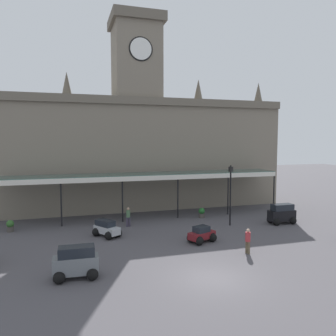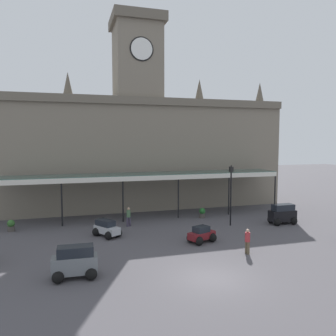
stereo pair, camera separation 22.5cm
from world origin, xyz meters
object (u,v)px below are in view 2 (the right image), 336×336
Objects in this scene: planter_by_canopy at (202,213)px; planter_near_kerb at (11,225)px; car_black_van at (282,215)px; pedestrian_crossing_forecourt at (129,216)px; car_grey_van at (75,264)px; pedestrian_beside_cars at (247,240)px; car_maroon_sedan at (202,235)px; car_silver_estate at (107,229)px; victorian_lamppost at (231,189)px.

planter_by_canopy and planter_near_kerb have the same top height.
pedestrian_crossing_forecourt is at bearing 167.39° from car_black_van.
pedestrian_crossing_forecourt is (4.60, 9.95, 0.10)m from car_grey_van.
planter_near_kerb is at bearing 147.04° from pedestrian_beside_cars.
car_grey_van reaches higher than car_maroon_sedan.
planter_near_kerb is at bearing 113.99° from car_grey_van.
car_maroon_sedan is at bearing -27.85° from car_silver_estate.
car_black_van reaches higher than pedestrian_crossing_forecourt.
victorian_lamppost is 5.54× the size of planter_near_kerb.
car_maroon_sedan is 9.46m from car_black_van.
car_black_van is 0.99× the size of car_silver_estate.
victorian_lamppost reaches higher than planter_by_canopy.
car_silver_estate is 8.25m from planter_near_kerb.
planter_near_kerb is at bearing 173.15° from pedestrian_crossing_forecourt.
pedestrian_crossing_forecourt is at bearing 126.38° from car_maroon_sedan.
pedestrian_beside_cars is at bearing -108.33° from victorian_lamppost.
planter_near_kerb is at bearing -179.92° from planter_by_canopy.
victorian_lamppost is (-4.74, 0.77, 2.47)m from car_black_van.
car_grey_van reaches higher than car_silver_estate.
pedestrian_crossing_forecourt is (-4.39, 5.96, 0.41)m from car_maroon_sedan.
pedestrian_beside_cars is 1.00× the size of pedestrian_crossing_forecourt.
car_black_van is 23.27m from planter_near_kerb.
car_maroon_sedan is 15.63m from planter_near_kerb.
car_silver_estate reaches higher than planter_by_canopy.
car_silver_estate is 10.18m from planter_by_canopy.
planter_by_canopy is at bearing 0.08° from planter_near_kerb.
planter_by_canopy is at bearing 145.32° from car_black_van.
planter_near_kerb is (-9.53, 1.14, -0.42)m from pedestrian_crossing_forecourt.
car_grey_van is 2.53× the size of planter_near_kerb.
car_maroon_sedan is 0.42× the size of victorian_lamppost.
car_maroon_sedan is at bearing -112.59° from planter_by_canopy.
pedestrian_beside_cars is 11.12m from pedestrian_crossing_forecourt.
car_silver_estate is at bearing 141.95° from pedestrian_beside_cars.
pedestrian_beside_cars reaches higher than planter_by_canopy.
victorian_lamppost is at bearing 170.76° from car_black_van.
car_maroon_sedan is at bearing -161.69° from car_black_van.
car_maroon_sedan is at bearing 121.40° from pedestrian_beside_cars.
planter_near_kerb is (-18.16, 3.36, -2.78)m from victorian_lamppost.
car_black_van is 9.34m from pedestrian_beside_cars.
planter_by_canopy is at bearing 21.17° from car_silver_estate.
car_maroon_sedan is 3.75m from pedestrian_beside_cars.
car_black_van is at bearing 18.31° from car_maroon_sedan.
victorian_lamppost is (13.22, 7.73, 2.47)m from car_grey_van.
car_silver_estate is 10.77m from pedestrian_beside_cars.
planter_by_canopy is (2.97, 7.13, -0.01)m from car_maroon_sedan.
planter_near_kerb is (-13.92, 7.10, -0.01)m from car_maroon_sedan.
car_black_van is at bearing -10.23° from planter_near_kerb.
car_black_van is 19.26m from car_grey_van.
car_black_van reaches higher than car_maroon_sedan.
pedestrian_beside_cars is at bearing -58.60° from car_maroon_sedan.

